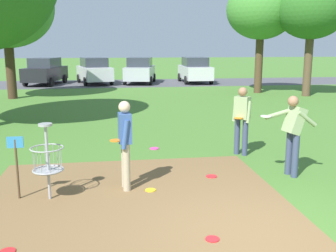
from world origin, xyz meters
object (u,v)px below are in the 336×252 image
object	(u,v)px
player_waiting_left	(242,117)
frisbee_near_basket	(8,252)
frisbee_far_left	(212,239)
tree_mid_center	(261,10)
player_foreground_watching	(293,130)
parked_car_center_right	(140,70)
frisbee_by_tee	(150,190)
frisbee_far_right	(212,176)
parked_car_leftmost	(45,71)
tree_near_right	(6,7)
disc_golf_basket	(44,159)
frisbee_scattered_a	(154,148)
tree_mid_left	(312,9)
parked_car_center_left	(94,71)
player_throwing	(125,140)
parked_car_rightmost	(195,70)

from	to	relation	value
player_waiting_left	frisbee_near_basket	world-z (taller)	player_waiting_left
frisbee_far_left	tree_mid_center	xyz separation A→B (m)	(7.02, 16.63, 4.59)
player_foreground_watching	parked_car_center_right	bearing A→B (deg)	94.48
frisbee_by_tee	parked_car_center_right	bearing A→B (deg)	86.24
frisbee_far_right	parked_car_leftmost	world-z (taller)	parked_car_leftmost
player_waiting_left	frisbee_by_tee	world-z (taller)	player_waiting_left
frisbee_near_basket	parked_car_leftmost	xyz separation A→B (m)	(-3.05, 23.26, 0.91)
frisbee_far_left	tree_near_right	world-z (taller)	tree_near_right
disc_golf_basket	frisbee_scattered_a	bearing A→B (deg)	53.94
frisbee_scattered_a	tree_near_right	world-z (taller)	tree_near_right
player_foreground_watching	tree_mid_left	world-z (taller)	tree_mid_left
disc_golf_basket	frisbee_by_tee	xyz separation A→B (m)	(1.90, 0.13, -0.74)
frisbee_far_left	frisbee_scattered_a	xyz separation A→B (m)	(-0.27, 5.08, 0.00)
frisbee_far_right	parked_car_center_left	size ratio (longest dim) A/B	0.05
parked_car_center_left	parked_car_center_right	bearing A→B (deg)	-0.64
player_waiting_left	tree_near_right	size ratio (longest dim) A/B	0.26
parked_car_center_right	tree_mid_left	bearing A→B (deg)	-45.33
frisbee_far_right	frisbee_far_left	bearing A→B (deg)	-104.26
frisbee_far_right	frisbee_scattered_a	size ratio (longest dim) A/B	0.92
frisbee_by_tee	tree_mid_center	bearing A→B (deg)	62.16
disc_golf_basket	tree_mid_left	distance (m)	17.83
player_foreground_watching	player_waiting_left	xyz separation A→B (m)	(-0.52, 1.72, -0.02)
frisbee_near_basket	parked_car_center_right	distance (m)	23.55
frisbee_by_tee	frisbee_far_right	size ratio (longest dim) A/B	0.90
player_throwing	tree_near_right	size ratio (longest dim) A/B	0.26
frisbee_near_basket	tree_mid_center	xyz separation A→B (m)	(9.83, 16.56, 4.59)
frisbee_near_basket	tree_mid_center	world-z (taller)	tree_mid_center
tree_near_right	tree_mid_left	size ratio (longest dim) A/B	1.07
tree_near_right	tree_mid_center	distance (m)	13.45
player_foreground_watching	parked_car_center_left	distance (m)	21.43
player_waiting_left	frisbee_near_basket	bearing A→B (deg)	-138.18
player_foreground_watching	player_throwing	distance (m)	3.50
parked_car_center_right	disc_golf_basket	bearing A→B (deg)	-98.75
player_throwing	frisbee_far_left	distance (m)	2.68
player_throwing	player_waiting_left	world-z (taller)	same
disc_golf_basket	player_throwing	distance (m)	1.49
tree_near_right	parked_car_leftmost	bearing A→B (deg)	85.68
player_throwing	frisbee_scattered_a	size ratio (longest dim) A/B	6.80
frisbee_scattered_a	parked_car_center_left	xyz separation A→B (m)	(-2.24, 18.28, 0.91)
frisbee_by_tee	parked_car_center_left	xyz separation A→B (m)	(-1.83, 21.32, 0.91)
player_waiting_left	frisbee_by_tee	bearing A→B (deg)	-139.16
frisbee_far_right	parked_car_rightmost	world-z (taller)	parked_car_rightmost
player_waiting_left	tree_mid_center	xyz separation A→B (m)	(5.19, 12.42, 3.63)
player_throwing	frisbee_far_left	size ratio (longest dim) A/B	8.45
player_foreground_watching	frisbee_far_right	distance (m)	1.95
tree_near_right	frisbee_scattered_a	bearing A→B (deg)	-60.78
parked_car_rightmost	disc_golf_basket	bearing A→B (deg)	-108.93
player_foreground_watching	player_waiting_left	distance (m)	1.79
frisbee_scattered_a	parked_car_rightmost	world-z (taller)	parked_car_rightmost
player_throwing	frisbee_far_right	bearing A→B (deg)	13.23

